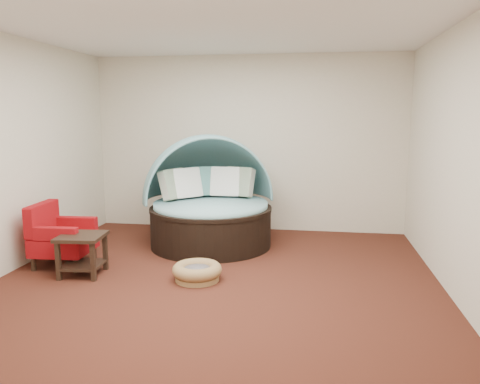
# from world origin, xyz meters

# --- Properties ---
(floor) EXTENTS (5.00, 5.00, 0.00)m
(floor) POSITION_xyz_m (0.00, 0.00, 0.00)
(floor) COLOR #492214
(floor) RESTS_ON ground
(wall_back) EXTENTS (5.00, 0.00, 5.00)m
(wall_back) POSITION_xyz_m (0.00, 2.50, 1.40)
(wall_back) COLOR beige
(wall_back) RESTS_ON floor
(wall_front) EXTENTS (5.00, 0.00, 5.00)m
(wall_front) POSITION_xyz_m (0.00, -2.50, 1.40)
(wall_front) COLOR beige
(wall_front) RESTS_ON floor
(wall_left) EXTENTS (0.00, 5.00, 5.00)m
(wall_left) POSITION_xyz_m (-2.50, 0.00, 1.40)
(wall_left) COLOR beige
(wall_left) RESTS_ON floor
(wall_right) EXTENTS (0.00, 5.00, 5.00)m
(wall_right) POSITION_xyz_m (2.50, 0.00, 1.40)
(wall_right) COLOR beige
(wall_right) RESTS_ON floor
(ceiling) EXTENTS (5.00, 5.00, 0.00)m
(ceiling) POSITION_xyz_m (0.00, 0.00, 2.80)
(ceiling) COLOR white
(ceiling) RESTS_ON wall_back
(canopy_daybed) EXTENTS (2.30, 2.27, 1.59)m
(canopy_daybed) POSITION_xyz_m (-0.41, 1.50, 0.74)
(canopy_daybed) COLOR black
(canopy_daybed) RESTS_ON floor
(pet_basket) EXTENTS (0.73, 0.73, 0.20)m
(pet_basket) POSITION_xyz_m (-0.22, -0.03, 0.10)
(pet_basket) COLOR olive
(pet_basket) RESTS_ON floor
(red_armchair) EXTENTS (0.70, 0.71, 0.78)m
(red_armchair) POSITION_xyz_m (-2.05, 0.25, 0.36)
(red_armchair) COLOR black
(red_armchair) RESTS_ON floor
(side_table) EXTENTS (0.55, 0.55, 0.48)m
(side_table) POSITION_xyz_m (-1.59, -0.06, 0.31)
(side_table) COLOR black
(side_table) RESTS_ON floor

